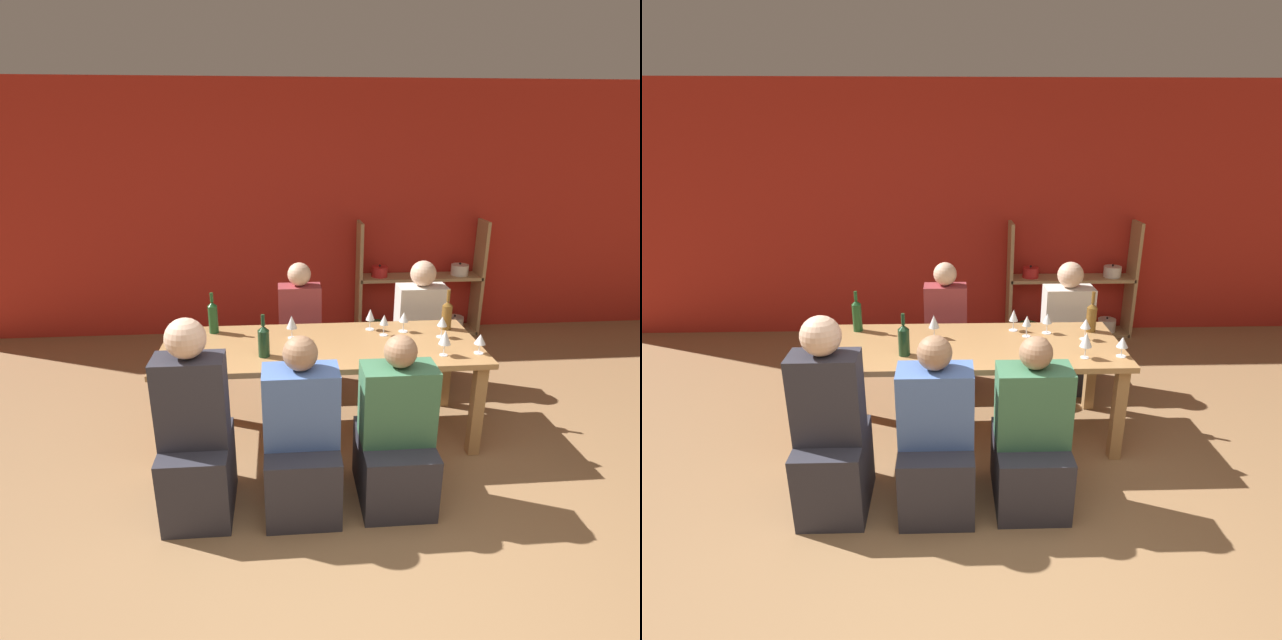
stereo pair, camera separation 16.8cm
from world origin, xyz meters
The scene contains 20 objects.
ground_plane centered at (0.00, 0.00, 0.00)m, with size 18.00×18.00×0.00m, color #936D47.
wall_back_red centered at (0.00, 3.83, 1.35)m, with size 8.80×0.06×2.70m.
shelf_unit centered at (1.12, 3.63, 0.44)m, with size 1.40×0.30×1.29m.
dining_table centered at (-0.16, 1.63, 0.65)m, with size 2.29×0.85×0.74m.
wine_bottle_green centered at (-0.96, 1.93, 0.87)m, with size 0.07×0.07×0.32m.
wine_bottle_dark centered at (-0.56, 1.46, 0.86)m, with size 0.08×0.08×0.30m.
wine_bottle_amber centered at (0.83, 1.86, 0.86)m, with size 0.08×0.08×0.32m.
wine_glass_empty_a centered at (0.49, 1.83, 0.85)m, with size 0.07×0.07×0.16m.
wine_glass_red_a centered at (0.66, 1.38, 0.87)m, with size 0.08×0.08×0.18m.
wine_glass_white_a centered at (0.24, 1.90, 0.85)m, with size 0.07×0.07×0.17m.
wine_glass_red_b centered at (-1.07, 1.32, 0.86)m, with size 0.07×0.07×0.17m.
wine_glass_empty_b centered at (0.32, 1.77, 0.86)m, with size 0.07×0.07×0.16m.
wine_glass_empty_c centered at (0.92, 1.39, 0.84)m, with size 0.08×0.08×0.14m.
wine_glass_white_b centered at (0.75, 1.70, 0.86)m, with size 0.07×0.07×0.16m.
wine_glass_red_c centered at (-0.37, 1.77, 0.86)m, with size 0.08×0.08×0.18m.
person_near_a centered at (-0.34, 0.87, 0.40)m, with size 0.44×0.55×1.12m.
person_far_a centered at (0.79, 2.41, 0.42)m, with size 0.42×0.53×1.15m.
person_near_b centered at (0.23, 0.88, 0.39)m, with size 0.44×0.54×1.10m.
person_far_b centered at (-0.28, 2.40, 0.43)m, with size 0.36×0.45×1.16m.
person_near_c centered at (-0.95, 0.86, 0.46)m, with size 0.39×0.49×1.24m.
Camera 1 is at (-0.43, -1.67, 2.16)m, focal length 28.00 mm.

